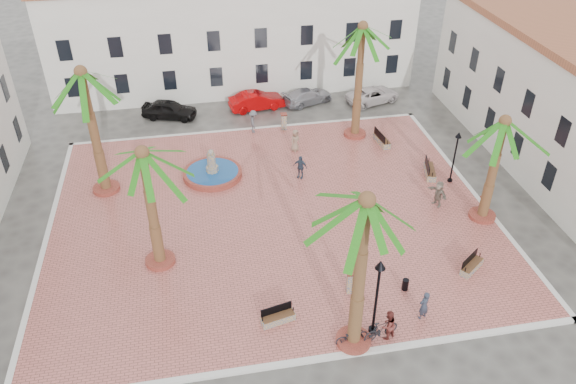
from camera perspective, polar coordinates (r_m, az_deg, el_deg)
name	(u,v)px	position (r m, az deg, el deg)	size (l,w,h in m)	color
ground	(272,215)	(33.97, -1.66, -2.40)	(120.00, 120.00, 0.00)	#56544F
plaza	(272,214)	(33.92, -1.66, -2.30)	(26.00, 22.00, 0.15)	#C0635A
kerb_n	(249,129)	(43.15, -4.01, 6.36)	(26.30, 0.30, 0.16)	silver
kerb_s	(311,360)	(26.10, 2.37, -16.69)	(26.30, 0.30, 0.16)	silver
kerb_e	(472,192)	(37.73, 18.22, 0.00)	(0.30, 22.30, 0.16)	silver
kerb_w	(47,240)	(34.86, -23.33, -4.45)	(0.30, 22.30, 0.16)	silver
building_north	(233,31)	(49.55, -5.60, 16.00)	(30.40, 7.40, 9.50)	white
building_east	(573,107)	(40.76, 26.96, 7.75)	(7.40, 26.40, 9.00)	white
fountain	(212,172)	(37.48, -7.68, 1.98)	(3.90, 3.90, 2.02)	#9F3E31
palm_nw	(84,87)	(34.47, -20.02, 10.00)	(5.51, 5.51, 8.40)	#9F3E31
palm_sw	(144,168)	(27.72, -14.37, 2.42)	(5.20, 5.20, 7.20)	#9F3E31
palm_s	(365,219)	(21.94, 7.85, -2.71)	(5.25, 5.25, 8.35)	#9F3E31
palm_e	(502,134)	(32.66, 20.91, 5.50)	(5.08, 5.08, 6.77)	#9F3E31
palm_ne	(362,39)	(39.45, 7.53, 15.13)	(5.28, 5.28, 8.58)	#9F3E31
bench_s	(278,318)	(27.29, -1.03, -12.64)	(1.73, 0.87, 0.88)	gray
bench_se	(472,266)	(31.40, 18.15, -7.16)	(1.64, 1.40, 0.88)	gray
bench_e	(430,171)	(38.43, 14.20, 2.07)	(1.06, 2.00, 1.01)	gray
bench_ne	(382,140)	(41.42, 9.50, 5.22)	(0.77, 1.95, 1.00)	gray
lamppost_s	(378,285)	(25.25, 9.13, -9.29)	(0.47, 0.47, 4.37)	black
lamppost_e	(456,149)	(37.02, 16.70, 4.25)	(0.39, 0.39, 3.63)	black
bollard_se	(351,281)	(28.55, 6.39, -9.01)	(0.52, 0.52, 1.33)	gray
bollard_n	(284,121)	(42.60, -0.43, 7.20)	(0.49, 0.49, 1.31)	gray
bollard_e	(483,206)	(35.36, 19.24, -1.32)	(0.53, 0.53, 1.28)	gray
litter_bin	(405,285)	(29.35, 11.83, -9.19)	(0.33, 0.33, 0.64)	black
cyclist_a	(424,305)	(27.81, 13.65, -11.12)	(0.59, 0.39, 1.62)	#2A3343
bicycle_a	(352,336)	(26.48, 6.50, -14.32)	(0.55, 1.58, 0.83)	black
cyclist_b	(388,325)	(26.63, 10.14, -13.15)	(0.78, 0.60, 1.60)	maroon
bicycle_b	(381,330)	(26.73, 9.44, -13.63)	(0.52, 1.82, 1.10)	black
pedestrian_fountain_a	(295,140)	(39.75, 0.74, 5.27)	(0.79, 0.52, 1.62)	#90715C
pedestrian_fountain_b	(300,167)	(36.72, 1.25, 2.57)	(0.95, 0.40, 1.63)	#314053
pedestrian_north	(253,122)	(42.21, -3.54, 7.16)	(1.14, 0.65, 1.76)	#55545A
pedestrian_east	(438,194)	(35.29, 15.02, -0.15)	(1.58, 0.50, 1.70)	gray
car_black	(169,109)	(45.60, -11.97, 8.21)	(1.72, 4.27, 1.45)	black
car_red	(257,101)	(46.10, -3.20, 9.24)	(1.55, 4.46, 1.47)	#B40406
car_silver	(308,96)	(47.09, 2.00, 9.70)	(1.76, 4.33, 1.26)	#A4A4AC
car_white	(373,95)	(47.79, 8.63, 9.72)	(2.11, 4.58, 1.27)	silver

